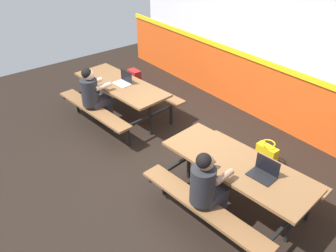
% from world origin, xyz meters
% --- Properties ---
extents(ground_plane, '(10.00, 10.00, 0.02)m').
position_xyz_m(ground_plane, '(0.00, 0.00, -0.01)').
color(ground_plane, black).
extents(accent_backdrop, '(8.00, 0.14, 2.60)m').
position_xyz_m(accent_backdrop, '(0.00, 2.25, 1.25)').
color(accent_backdrop, '#E55119').
rests_on(accent_backdrop, ground).
extents(picnic_table_left, '(2.08, 1.72, 0.74)m').
position_xyz_m(picnic_table_left, '(-1.48, 0.13, 0.58)').
color(picnic_table_left, brown).
rests_on(picnic_table_left, ground).
extents(picnic_table_right, '(2.08, 1.72, 0.74)m').
position_xyz_m(picnic_table_right, '(1.48, 0.04, 0.58)').
color(picnic_table_right, brown).
rests_on(picnic_table_right, ground).
extents(student_nearer, '(0.39, 0.54, 1.21)m').
position_xyz_m(student_nearer, '(-1.48, -0.43, 0.71)').
color(student_nearer, '#2D2D38').
rests_on(student_nearer, ground).
extents(student_further, '(0.39, 0.54, 1.21)m').
position_xyz_m(student_further, '(1.51, -0.52, 0.71)').
color(student_further, '#2D2D38').
rests_on(student_further, ground).
extents(laptop_silver, '(0.34, 0.25, 0.22)m').
position_xyz_m(laptop_silver, '(-1.44, 0.18, 0.79)').
color(laptop_silver, silver).
rests_on(laptop_silver, picnic_table_left).
extents(laptop_dark, '(0.34, 0.25, 0.22)m').
position_xyz_m(laptop_dark, '(1.83, 0.11, 0.79)').
color(laptop_dark, black).
rests_on(laptop_dark, picnic_table_right).
extents(backpack_dark, '(0.30, 0.22, 0.44)m').
position_xyz_m(backpack_dark, '(-2.43, 1.05, 0.22)').
color(backpack_dark, maroon).
rests_on(backpack_dark, ground).
extents(tote_bag_bright, '(0.34, 0.21, 0.43)m').
position_xyz_m(tote_bag_bright, '(1.19, 1.12, 0.19)').
color(tote_bag_bright, yellow).
rests_on(tote_bag_bright, ground).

